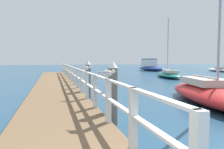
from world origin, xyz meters
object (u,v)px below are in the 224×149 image
(seagull_background, at_px, (86,68))
(boat_0, at_px, (151,67))
(seagull_foreground, at_px, (107,73))
(dock_piling_near, at_px, (113,92))
(boat_2, at_px, (168,74))
(boat_1, at_px, (218,69))
(dock_piling_far, at_px, (88,79))
(boat_3, at_px, (212,94))

(seagull_background, xyz_separation_m, boat_0, (14.72, 24.54, -0.83))
(seagull_foreground, bearing_deg, seagull_background, -134.42)
(dock_piling_near, distance_m, seagull_background, 2.57)
(seagull_background, xyz_separation_m, boat_2, (10.33, 11.36, -1.18))
(seagull_foreground, height_order, seagull_background, same)
(boat_0, height_order, boat_1, boat_1)
(dock_piling_far, distance_m, seagull_background, 1.91)
(dock_piling_far, bearing_deg, boat_3, -29.52)
(seagull_background, relative_size, boat_2, 0.08)
(dock_piling_far, bearing_deg, seagull_foreground, -94.22)
(seagull_background, xyz_separation_m, boat_1, (23.80, 19.28, -1.17))
(dock_piling_near, height_order, boat_2, boat_2)
(seagull_foreground, height_order, boat_3, boat_3)
(dock_piling_far, bearing_deg, boat_1, 36.77)
(boat_3, bearing_deg, dock_piling_far, -16.81)
(seagull_foreground, distance_m, boat_3, 5.73)
(boat_1, bearing_deg, boat_0, 163.80)
(seagull_background, height_order, boat_1, boat_1)
(dock_piling_near, xyz_separation_m, boat_2, (9.95, 13.84, -0.58))
(boat_0, distance_m, boat_1, 10.49)
(boat_3, bearing_deg, dock_piling_near, 31.20)
(dock_piling_near, bearing_deg, boat_1, 42.88)
(dock_piling_near, height_order, seagull_foreground, dock_piling_near)
(dock_piling_far, distance_m, boat_3, 5.44)
(boat_3, bearing_deg, boat_0, -98.04)
(dock_piling_near, distance_m, seagull_foreground, 1.09)
(boat_0, bearing_deg, boat_3, -115.45)
(seagull_foreground, bearing_deg, boat_3, 160.87)
(dock_piling_near, xyz_separation_m, boat_1, (23.42, 21.75, -0.56))
(seagull_foreground, xyz_separation_m, boat_0, (14.73, 27.83, -0.83))
(seagull_foreground, bearing_deg, boat_1, 179.11)
(boat_1, xyz_separation_m, boat_2, (-13.47, -7.91, -0.01))
(dock_piling_far, xyz_separation_m, boat_3, (4.72, -2.67, -0.49))
(seagull_foreground, relative_size, boat_2, 0.06)
(boat_2, distance_m, boat_3, 13.33)
(dock_piling_near, height_order, dock_piling_far, same)
(dock_piling_near, bearing_deg, boat_2, 54.27)
(dock_piling_near, height_order, boat_0, boat_0)
(dock_piling_near, relative_size, boat_0, 0.24)
(dock_piling_near, height_order, boat_3, boat_3)
(seagull_foreground, bearing_deg, boat_2, -169.54)
(seagull_background, relative_size, boat_1, 0.06)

